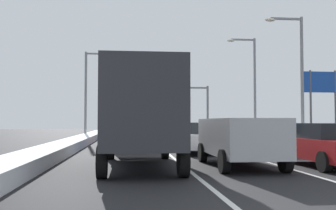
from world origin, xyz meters
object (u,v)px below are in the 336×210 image
suv_silver_center_lane_nearest (239,137)px  sedan_black_center_lane_fourth (170,131)px  sedan_red_right_lane_nearest (326,145)px  roadside_sign_right (323,90)px  sedan_gray_right_lane_second (267,137)px  street_lamp_right_mid (297,68)px  sedan_green_right_lane_fourth (211,131)px  suv_navy_left_lane_second (131,131)px  suv_maroon_right_lane_third (227,130)px  sedan_white_center_lane_second (201,138)px  sedan_red_left_lane_third (130,133)px  sedan_charcoal_center_lane_third (182,134)px  box_truck_left_lane_nearest (140,112)px  suv_gray_left_lane_fourth (128,128)px  traffic_light_gantry (178,97)px  street_lamp_left_mid (90,86)px  street_lamp_right_far (251,79)px

suv_silver_center_lane_nearest → sedan_black_center_lane_fourth: suv_silver_center_lane_nearest is taller
sedan_red_right_lane_nearest → sedan_black_center_lane_fourth: bearing=100.3°
suv_silver_center_lane_nearest → roadside_sign_right: (11.01, 14.96, 3.00)m
sedan_gray_right_lane_second → roadside_sign_right: size_ratio=0.82×
suv_silver_center_lane_nearest → street_lamp_right_mid: bearing=57.5°
sedan_green_right_lane_fourth → suv_navy_left_lane_second: (-6.97, -10.96, 0.25)m
sedan_black_center_lane_fourth → street_lamp_right_mid: (7.93, -6.72, 4.41)m
sedan_black_center_lane_fourth → street_lamp_right_mid: bearing=-40.3°
sedan_gray_right_lane_second → sedan_black_center_lane_fourth: 12.56m
suv_maroon_right_lane_third → suv_navy_left_lane_second: size_ratio=1.00×
sedan_white_center_lane_second → sedan_red_left_lane_third: 9.87m
sedan_white_center_lane_second → sedan_charcoal_center_lane_third: bearing=90.4°
sedan_white_center_lane_second → roadside_sign_right: (11.23, 9.03, 3.25)m
suv_silver_center_lane_nearest → box_truck_left_lane_nearest: 3.53m
suv_gray_left_lane_fourth → roadside_sign_right: roadside_sign_right is taller
suv_navy_left_lane_second → sedan_white_center_lane_second: bearing=-40.1°
traffic_light_gantry → sedan_black_center_lane_fourth: bearing=-99.6°
sedan_charcoal_center_lane_third → suv_gray_left_lane_fourth: bearing=112.6°
suv_silver_center_lane_nearest → suv_gray_left_lane_fourth: size_ratio=1.00×
street_lamp_left_mid → sedan_red_left_lane_third: bearing=-63.7°
sedan_charcoal_center_lane_third → sedan_black_center_lane_fourth: bearing=91.0°
sedan_black_center_lane_fourth → suv_gray_left_lane_fourth: (-3.45, 2.38, 0.25)m
sedan_red_left_lane_third → street_lamp_right_far: bearing=26.7°
suv_maroon_right_lane_third → suv_silver_center_lane_nearest: size_ratio=1.00×
sedan_green_right_lane_fourth → box_truck_left_lane_nearest: bearing=-108.9°
roadside_sign_right → sedan_gray_right_lane_second: bearing=-132.1°
sedan_green_right_lane_fourth → roadside_sign_right: roadside_sign_right is taller
sedan_charcoal_center_lane_third → sedan_black_center_lane_fourth: same height
suv_silver_center_lane_nearest → suv_navy_left_lane_second: (-3.66, 8.82, 0.00)m
sedan_red_right_lane_nearest → sedan_gray_right_lane_second: bearing=86.5°
sedan_red_right_lane_nearest → box_truck_left_lane_nearest: (-6.46, 0.35, 1.14)m
sedan_gray_right_lane_second → sedan_green_right_lane_fourth: size_ratio=1.00×
sedan_gray_right_lane_second → roadside_sign_right: 11.71m
sedan_white_center_lane_second → street_lamp_right_mid: 10.72m
box_truck_left_lane_nearest → street_lamp_right_mid: size_ratio=0.83×
box_truck_left_lane_nearest → suv_gray_left_lane_fourth: size_ratio=1.47×
sedan_black_center_lane_fourth → street_lamp_right_far: bearing=15.2°
sedan_black_center_lane_fourth → suv_navy_left_lane_second: suv_navy_left_lane_second is taller
sedan_black_center_lane_fourth → suv_navy_left_lane_second: size_ratio=0.92×
sedan_red_right_lane_nearest → sedan_gray_right_lane_second: 6.89m
sedan_red_right_lane_nearest → roadside_sign_right: (7.97, 15.22, 3.25)m
traffic_light_gantry → street_lamp_right_far: size_ratio=1.20×
sedan_green_right_lane_fourth → sedan_charcoal_center_lane_third: bearing=-115.9°
suv_maroon_right_lane_third → sedan_red_left_lane_third: suv_maroon_right_lane_third is taller
sedan_green_right_lane_fourth → traffic_light_gantry: 16.73m
sedan_charcoal_center_lane_third → sedan_black_center_lane_fourth: (-0.11, 6.18, 0.00)m
roadside_sign_right → street_lamp_right_mid: bearing=-138.1°
sedan_green_right_lane_fourth → sedan_charcoal_center_lane_third: same height
suv_maroon_right_lane_third → sedan_green_right_lane_fourth: (0.28, 6.63, -0.25)m
box_truck_left_lane_nearest → sedan_red_left_lane_third: (-0.27, 15.08, -1.14)m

